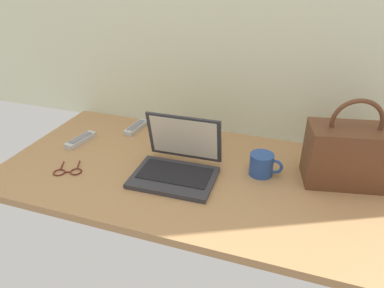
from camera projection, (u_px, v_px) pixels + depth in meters
name	position (u px, v px, depth m)	size (l,w,h in m)	color
desk	(203.00, 176.00, 1.38)	(1.60, 0.76, 0.03)	#A87A4C
laptop	(177.00, 163.00, 1.35)	(0.32, 0.27, 0.21)	#2D2D33
coffee_mug	(262.00, 164.00, 1.35)	(0.13, 0.09, 0.09)	#26478C
remote_control_near	(136.00, 127.00, 1.71)	(0.06, 0.16, 0.02)	#B7B7B7
remote_control_far	(81.00, 140.00, 1.59)	(0.07, 0.17, 0.02)	#B7B7B7
eyeglasses	(68.00, 171.00, 1.38)	(0.12, 0.13, 0.01)	#591E19
handbag	(349.00, 154.00, 1.27)	(0.33, 0.22, 0.33)	#59331E
book_stack	(183.00, 137.00, 1.58)	(0.19, 0.14, 0.05)	#595960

